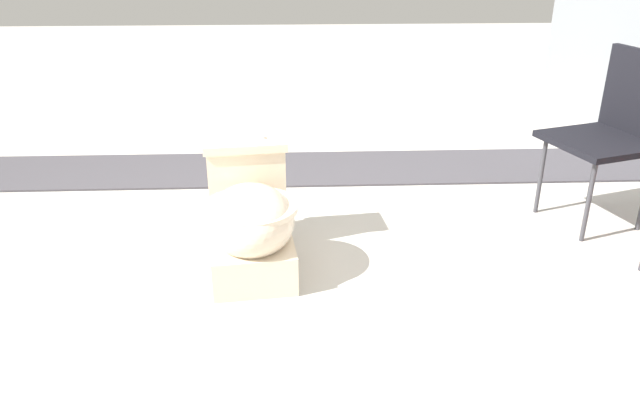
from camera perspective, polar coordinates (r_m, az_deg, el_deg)
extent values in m
plane|color=#B7B2A8|center=(2.76, -4.62, -6.03)|extent=(14.00, 14.00, 0.00)
cube|color=#423F44|center=(3.82, 3.43, 2.97)|extent=(0.56, 8.00, 0.01)
cube|color=beige|center=(2.75, -6.28, -4.21)|extent=(0.63, 0.41, 0.17)
ellipsoid|color=beige|center=(2.58, -6.33, -1.81)|extent=(0.48, 0.41, 0.28)
cylinder|color=beige|center=(2.56, -6.39, -0.68)|extent=(0.43, 0.43, 0.03)
cube|color=beige|center=(2.84, -6.73, 1.97)|extent=(0.22, 0.36, 0.30)
cube|color=beige|center=(2.78, -6.89, 5.18)|extent=(0.24, 0.38, 0.04)
cylinder|color=silver|center=(2.78, -5.26, 5.75)|extent=(0.02, 0.02, 0.01)
cube|color=black|center=(3.28, 24.21, 4.90)|extent=(0.55, 0.55, 0.03)
cylinder|color=#38383D|center=(3.13, 23.35, -0.14)|extent=(0.02, 0.02, 0.40)
cylinder|color=#38383D|center=(3.36, 19.54, 2.10)|extent=(0.02, 0.02, 0.40)
cylinder|color=#38383D|center=(3.58, 23.80, 2.74)|extent=(0.02, 0.02, 0.40)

